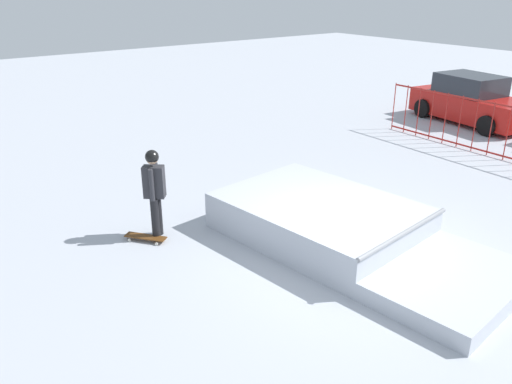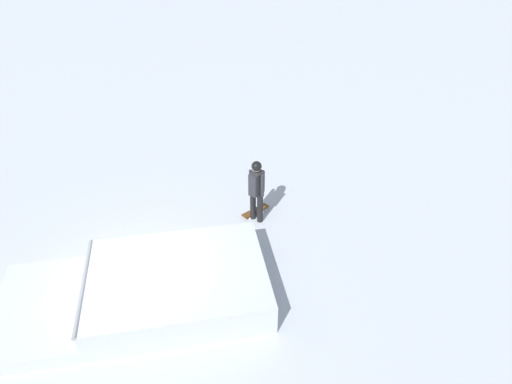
{
  "view_description": "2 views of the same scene",
  "coord_description": "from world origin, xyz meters",
  "px_view_note": "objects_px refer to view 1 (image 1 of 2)",
  "views": [
    {
      "loc": [
        5.42,
        -6.05,
        4.53
      ],
      "look_at": [
        -1.65,
        -0.72,
        0.9
      ],
      "focal_mm": 36.35,
      "sensor_mm": 36.0,
      "label": 1
    },
    {
      "loc": [
        -2.13,
        6.81,
        7.14
      ],
      "look_at": [
        -2.71,
        -2.03,
        1.0
      ],
      "focal_mm": 31.42,
      "sensor_mm": 36.0,
      "label": 2
    }
  ],
  "objects_px": {
    "parked_car_red": "(471,101)",
    "skate_ramp": "(339,228)",
    "skater": "(154,187)",
    "skateboard": "(146,237)"
  },
  "relations": [
    {
      "from": "parked_car_red",
      "to": "skate_ramp",
      "type": "bearing_deg",
      "value": -61.72
    },
    {
      "from": "skate_ramp",
      "to": "skateboard",
      "type": "bearing_deg",
      "value": -135.59
    },
    {
      "from": "parked_car_red",
      "to": "skater",
      "type": "bearing_deg",
      "value": -75.51
    },
    {
      "from": "skate_ramp",
      "to": "skater",
      "type": "xyz_separation_m",
      "value": [
        -2.26,
        -2.54,
        0.69
      ]
    },
    {
      "from": "skater",
      "to": "skateboard",
      "type": "relative_size",
      "value": 2.27
    },
    {
      "from": "skater",
      "to": "parked_car_red",
      "type": "xyz_separation_m",
      "value": [
        -1.32,
        12.45,
        -0.28
      ]
    },
    {
      "from": "skateboard",
      "to": "parked_car_red",
      "type": "distance_m",
      "value": 12.8
    },
    {
      "from": "skater",
      "to": "parked_car_red",
      "type": "height_order",
      "value": "skater"
    },
    {
      "from": "skater",
      "to": "skateboard",
      "type": "height_order",
      "value": "skater"
    },
    {
      "from": "skater",
      "to": "skate_ramp",
      "type": "bearing_deg",
      "value": 179.02
    }
  ]
}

